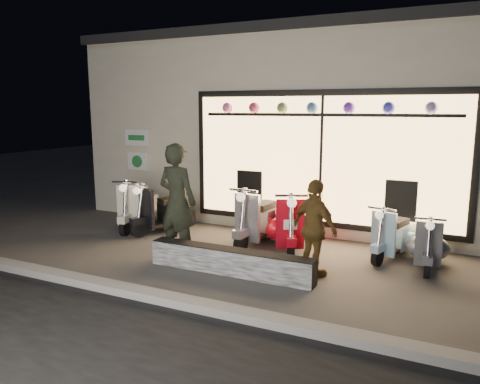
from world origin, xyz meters
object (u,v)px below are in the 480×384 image
Objects in this scene: graffiti_barrier at (230,261)px; scooter_red at (288,225)px; scooter_silver at (262,220)px; man at (177,202)px; woman at (315,228)px.

scooter_red reaches higher than graffiti_barrier.
scooter_silver reaches higher than graffiti_barrier.
scooter_silver is (-0.24, 1.81, 0.24)m from graffiti_barrier.
man is (-1.48, -1.36, 0.55)m from scooter_red.
woman is (2.34, 0.17, -0.24)m from man.
man is (-1.16, 0.32, 0.78)m from graffiti_barrier.
woman is (1.18, 0.49, 0.54)m from graffiti_barrier.
woman is at bearing -37.94° from scooter_silver.
man is at bearing 33.21° from woman.
scooter_red is at bearing -25.01° from woman.
scooter_silver is at bearing 97.57° from graffiti_barrier.
scooter_silver is 1.03× the size of scooter_red.
graffiti_barrier is at bearing 51.66° from woman.
woman is at bearing 22.50° from graffiti_barrier.
man is at bearing -116.58° from scooter_silver.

